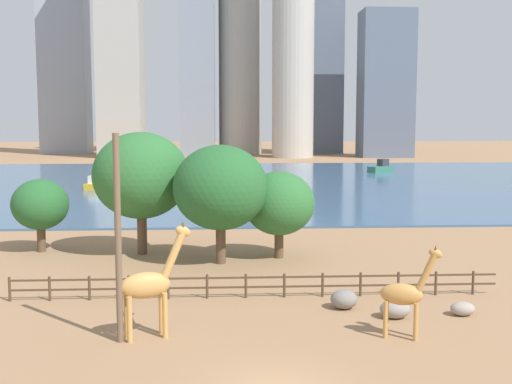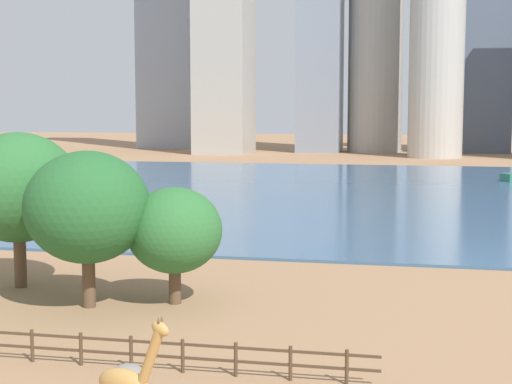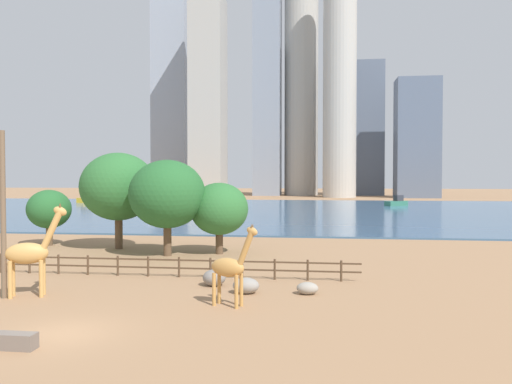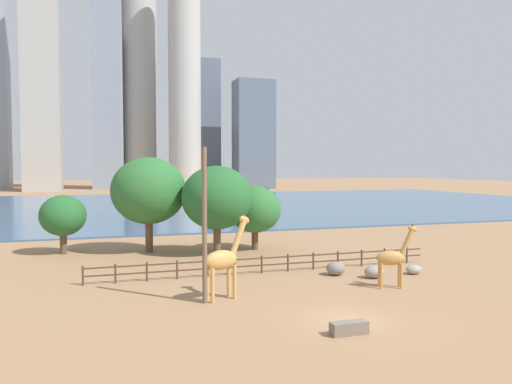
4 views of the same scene
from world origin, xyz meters
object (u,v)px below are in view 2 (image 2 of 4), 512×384
(tree_left_small, at_px, (87,207))
(boat_tug, at_px, (117,190))
(tree_right_tall, at_px, (18,188))
(tree_left_large, at_px, (174,231))
(boat_sailboat, at_px, (29,163))
(boulder_near_fence, at_px, (128,378))

(tree_left_small, height_order, boat_tug, tree_left_small)
(tree_right_tall, height_order, tree_left_small, tree_right_tall)
(tree_left_large, bearing_deg, tree_left_small, -158.73)
(tree_right_tall, distance_m, boat_sailboat, 86.23)
(tree_left_large, height_order, boat_sailboat, tree_left_large)
(boat_sailboat, bearing_deg, boulder_near_fence, -132.89)
(tree_right_tall, bearing_deg, boat_tug, 105.14)
(tree_left_large, xyz_separation_m, tree_left_small, (-4.02, -1.56, 1.28))
(tree_right_tall, distance_m, boat_tug, 44.70)
(tree_left_large, bearing_deg, tree_right_tall, 169.54)
(tree_left_small, bearing_deg, tree_right_tall, 149.11)
(tree_right_tall, relative_size, boat_sailboat, 1.35)
(tree_left_large, bearing_deg, boat_sailboat, 122.45)
(boulder_near_fence, distance_m, tree_left_small, 13.20)
(tree_left_large, height_order, tree_left_small, tree_left_small)
(tree_left_small, distance_m, boat_tug, 49.51)
(boulder_near_fence, height_order, tree_right_tall, tree_right_tall)
(tree_left_large, relative_size, tree_right_tall, 0.69)
(boat_sailboat, bearing_deg, tree_left_large, -130.28)
(boulder_near_fence, bearing_deg, boat_sailboat, 119.84)
(tree_left_small, relative_size, boat_tug, 1.77)
(boulder_near_fence, bearing_deg, tree_left_large, 100.09)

